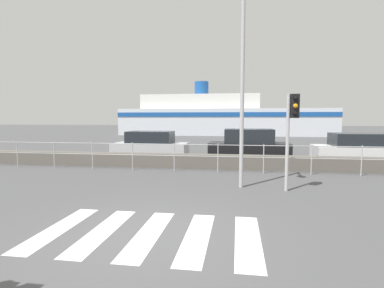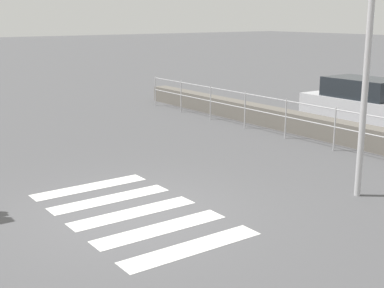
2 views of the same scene
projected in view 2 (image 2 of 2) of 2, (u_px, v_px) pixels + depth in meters
name	position (u px, v px, depth m)	size (l,w,h in m)	color
ground_plane	(133.00, 212.00, 9.53)	(160.00, 160.00, 0.00)	#4C4C4F
crosswalk	(133.00, 213.00, 9.51)	(4.05, 2.40, 0.01)	silver
seawall	(384.00, 141.00, 13.61)	(21.35, 0.55, 0.59)	#605B54
harbor_fence	(364.00, 128.00, 13.01)	(19.26, 0.04, 1.14)	#B2B2B5
parked_car_silver	(362.00, 103.00, 17.67)	(3.98, 1.71, 1.42)	#BCBCC1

